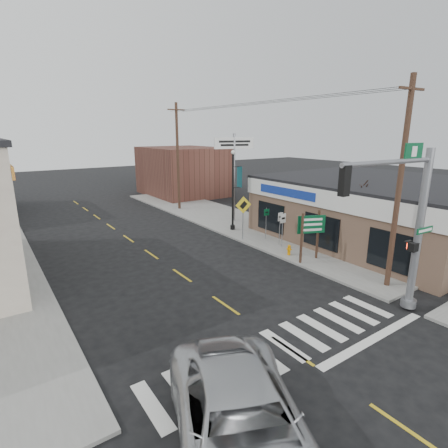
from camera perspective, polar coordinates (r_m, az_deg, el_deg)
ground at (r=13.04m, az=11.01°, el=-19.64°), size 140.00×140.00×0.00m
sidewalk_right at (r=27.43m, az=4.83°, el=-0.62°), size 6.00×38.00×0.13m
center_line at (r=18.74m, az=-6.89°, el=-8.31°), size 0.12×56.00×0.01m
crosswalk at (r=13.27m, az=9.71°, el=-18.89°), size 11.00×2.20×0.01m
thrift_store at (r=26.64m, az=23.98°, el=1.96°), size 12.00×14.00×4.00m
bldg_distant_right at (r=42.55m, az=-6.74°, el=8.57°), size 8.00×10.00×5.60m
suv at (r=9.07m, az=3.00°, el=-30.29°), size 5.31×7.12×1.80m
traffic_signal_pole at (r=15.20m, az=28.20°, el=1.09°), size 5.38×0.39×6.81m
guide_sign at (r=20.33m, az=13.98°, el=-0.87°), size 1.65×0.14×2.88m
fire_hydrant at (r=21.44m, az=10.58°, el=-4.09°), size 0.20×0.20×0.64m
ped_crossing_sign at (r=23.67m, az=3.16°, el=2.20°), size 1.17×0.08×3.02m
lamp_post at (r=26.00m, az=1.57°, el=6.47°), size 0.77×0.61×5.93m
dance_center_sign at (r=28.59m, az=1.64°, el=11.01°), size 3.34×0.21×7.10m
bare_tree at (r=22.13m, az=20.59°, el=5.83°), size 2.61×2.61×5.22m
shrub_front at (r=21.73m, az=25.76°, el=-4.87°), size 1.15×1.15×0.86m
shrub_back at (r=23.89m, az=12.68°, el=-2.04°), size 1.14×1.14×0.86m
utility_pole_near at (r=17.70m, az=26.74°, el=5.84°), size 1.67×0.25×9.59m
utility_pole_far at (r=33.64m, az=-7.56°, el=10.96°), size 1.71×0.26×9.81m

